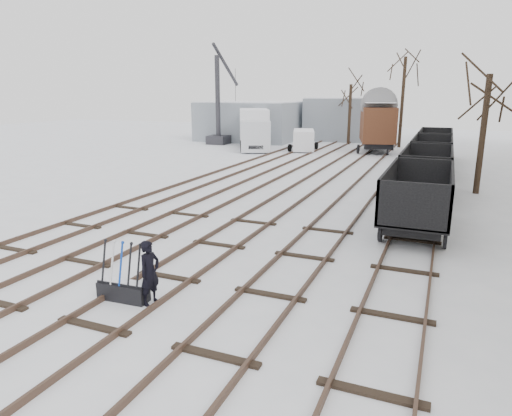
{
  "coord_description": "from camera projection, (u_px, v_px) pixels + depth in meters",
  "views": [
    {
      "loc": [
        6.77,
        -10.0,
        5.01
      ],
      "look_at": [
        1.0,
        3.87,
        1.2
      ],
      "focal_mm": 32.0,
      "sensor_mm": 36.0,
      "label": 1
    }
  ],
  "objects": [
    {
      "name": "ground",
      "position": [
        170.0,
        278.0,
        12.7
      ],
      "size": [
        120.0,
        120.0,
        0.0
      ],
      "primitive_type": "plane",
      "color": "white",
      "rests_on": "ground"
    },
    {
      "name": "tracks",
      "position": [
        308.0,
        186.0,
        24.92
      ],
      "size": [
        13.9,
        52.0,
        0.16
      ],
      "color": "black",
      "rests_on": "ground"
    },
    {
      "name": "shed_left",
      "position": [
        251.0,
        121.0,
        49.25
      ],
      "size": [
        10.0,
        8.0,
        4.1
      ],
      "color": "gray",
      "rests_on": "ground"
    },
    {
      "name": "shed_right",
      "position": [
        341.0,
        119.0,
        49.43
      ],
      "size": [
        7.0,
        6.0,
        4.5
      ],
      "color": "gray",
      "rests_on": "ground"
    },
    {
      "name": "ground_frame",
      "position": [
        123.0,
        289.0,
        11.28
      ],
      "size": [
        1.32,
        0.49,
        1.49
      ],
      "rotation": [
        0.0,
        0.0,
        0.05
      ],
      "color": "black",
      "rests_on": "ground"
    },
    {
      "name": "worker",
      "position": [
        150.0,
        273.0,
        10.96
      ],
      "size": [
        0.49,
        0.65,
        1.6
      ],
      "primitive_type": "imported",
      "rotation": [
        0.0,
        0.0,
        1.37
      ],
      "color": "black",
      "rests_on": "ground"
    },
    {
      "name": "freight_wagon_a",
      "position": [
        417.0,
        207.0,
        16.88
      ],
      "size": [
        2.28,
        5.7,
        2.33
      ],
      "color": "black",
      "rests_on": "ground"
    },
    {
      "name": "freight_wagon_b",
      "position": [
        426.0,
        178.0,
        22.61
      ],
      "size": [
        2.28,
        5.7,
        2.33
      ],
      "color": "black",
      "rests_on": "ground"
    },
    {
      "name": "freight_wagon_c",
      "position": [
        431.0,
        161.0,
        28.34
      ],
      "size": [
        2.28,
        5.7,
        2.33
      ],
      "color": "black",
      "rests_on": "ground"
    },
    {
      "name": "freight_wagon_d",
      "position": [
        434.0,
        149.0,
        34.07
      ],
      "size": [
        2.28,
        5.7,
        2.33
      ],
      "color": "black",
      "rests_on": "ground"
    },
    {
      "name": "box_van_wagon",
      "position": [
        378.0,
        123.0,
        39.0
      ],
      "size": [
        4.08,
        6.05,
        4.23
      ],
      "rotation": [
        0.0,
        0.0,
        0.22
      ],
      "color": "black",
      "rests_on": "ground"
    },
    {
      "name": "lorry",
      "position": [
        254.0,
        129.0,
        41.46
      ],
      "size": [
        4.59,
        8.16,
        3.55
      ],
      "rotation": [
        0.0,
        0.0,
        0.43
      ],
      "color": "black",
      "rests_on": "ground"
    },
    {
      "name": "panel_van",
      "position": [
        304.0,
        140.0,
        40.42
      ],
      "size": [
        2.89,
        4.44,
        1.81
      ],
      "rotation": [
        0.0,
        0.0,
        0.3
      ],
      "color": "white",
      "rests_on": "ground"
    },
    {
      "name": "crane",
      "position": [
        219.0,
        118.0,
        45.27
      ],
      "size": [
        1.91,
        5.56,
        9.59
      ],
      "rotation": [
        0.0,
        0.0,
        0.0
      ],
      "color": "#2B2A2F",
      "rests_on": "ground"
    },
    {
      "name": "tree_near",
      "position": [
        483.0,
        135.0,
        22.62
      ],
      "size": [
        0.3,
        0.3,
        5.89
      ],
      "primitive_type": "cylinder",
      "color": "black",
      "rests_on": "ground"
    },
    {
      "name": "tree_far_left",
      "position": [
        350.0,
        115.0,
        44.8
      ],
      "size": [
        0.3,
        0.3,
        5.8
      ],
      "primitive_type": "cylinder",
      "color": "black",
      "rests_on": "ground"
    },
    {
      "name": "tree_far_right",
      "position": [
        402.0,
        103.0,
        42.01
      ],
      "size": [
        0.3,
        0.3,
        8.16
      ],
      "primitive_type": "cylinder",
      "color": "black",
      "rests_on": "ground"
    }
  ]
}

